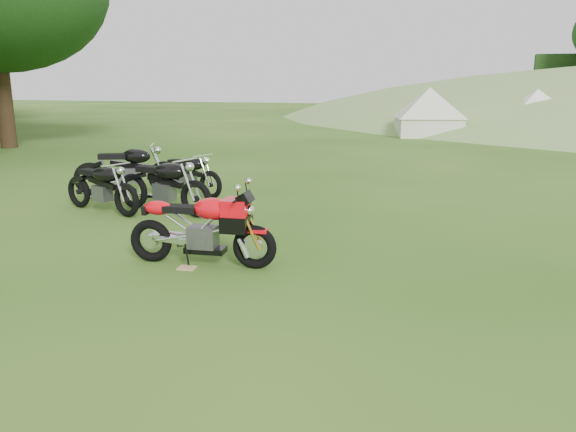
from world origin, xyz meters
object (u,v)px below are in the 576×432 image
(sport_motorcycle, at_px, (201,223))
(tent_mid, at_px, (536,110))
(vintage_moto_d, at_px, (188,173))
(vintage_moto_c, at_px, (127,168))
(plywood_board, at_px, (187,268))
(vintage_moto_b, at_px, (163,184))
(vintage_moto_a, at_px, (101,185))
(tent_left, at_px, (429,110))

(sport_motorcycle, xyz_separation_m, tent_mid, (5.93, 21.21, 0.57))
(sport_motorcycle, xyz_separation_m, vintage_moto_d, (-2.30, 4.04, -0.09))
(vintage_moto_c, distance_m, vintage_moto_d, 1.29)
(plywood_board, relative_size, vintage_moto_b, 0.11)
(vintage_moto_a, bearing_deg, tent_mid, 81.78)
(vintage_moto_d, bearing_deg, tent_left, 94.04)
(vintage_moto_a, height_order, vintage_moto_c, vintage_moto_c)
(plywood_board, bearing_deg, tent_mid, 74.22)
(vintage_moto_b, relative_size, tent_mid, 0.78)
(sport_motorcycle, height_order, vintage_moto_b, sport_motorcycle)
(sport_motorcycle, xyz_separation_m, vintage_moto_a, (-3.04, 2.18, -0.07))
(vintage_moto_a, distance_m, tent_left, 17.79)
(plywood_board, distance_m, vintage_moto_b, 3.28)
(vintage_moto_d, bearing_deg, vintage_moto_b, -59.98)
(plywood_board, height_order, tent_mid, tent_mid)
(sport_motorcycle, xyz_separation_m, vintage_moto_c, (-3.57, 3.80, -0.00))
(vintage_moto_a, height_order, vintage_moto_d, vintage_moto_a)
(tent_mid, bearing_deg, vintage_moto_b, -123.10)
(vintage_moto_b, bearing_deg, vintage_moto_c, 152.10)
(vintage_moto_c, bearing_deg, tent_left, 47.59)
(vintage_moto_a, relative_size, vintage_moto_d, 1.04)
(vintage_moto_a, bearing_deg, sport_motorcycle, -18.58)
(vintage_moto_b, xyz_separation_m, vintage_moto_d, (-0.34, 1.57, -0.07))
(vintage_moto_a, relative_size, vintage_moto_c, 0.88)
(sport_motorcycle, bearing_deg, vintage_moto_d, 113.83)
(vintage_moto_a, distance_m, tent_mid, 21.05)
(vintage_moto_b, relative_size, tent_left, 0.77)
(sport_motorcycle, distance_m, vintage_moto_b, 3.15)
(plywood_board, relative_size, tent_mid, 0.08)
(sport_motorcycle, relative_size, vintage_moto_b, 0.91)
(tent_left, bearing_deg, sport_motorcycle, -107.40)
(sport_motorcycle, xyz_separation_m, plywood_board, (-0.12, -0.20, -0.55))
(plywood_board, bearing_deg, vintage_moto_d, 117.29)
(vintage_moto_c, distance_m, tent_mid, 19.84)
(tent_left, height_order, tent_mid, tent_left)
(plywood_board, height_order, vintage_moto_a, vintage_moto_a)
(sport_motorcycle, distance_m, plywood_board, 0.59)
(plywood_board, bearing_deg, tent_left, 85.48)
(sport_motorcycle, bearing_deg, vintage_moto_b, 122.60)
(vintage_moto_a, bearing_deg, vintage_moto_b, 31.72)
(plywood_board, xyz_separation_m, tent_left, (1.55, 19.58, 1.14))
(vintage_moto_d, relative_size, tent_mid, 0.69)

